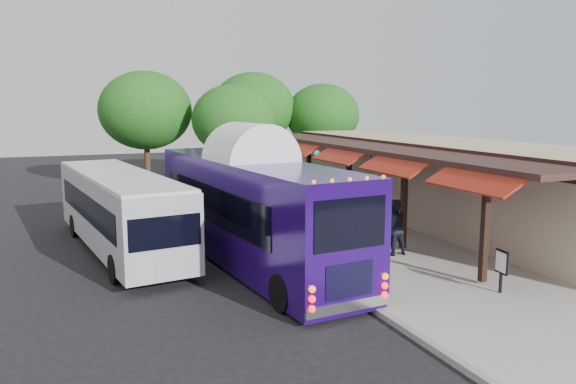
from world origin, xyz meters
name	(u,v)px	position (x,y,z in m)	size (l,w,h in m)	color
ground	(303,266)	(0.00, 0.00, 0.00)	(90.00, 90.00, 0.00)	black
sidewalk	(374,226)	(5.00, 4.00, 0.07)	(10.00, 40.00, 0.15)	#9E9B93
curb	(263,237)	(0.05, 4.00, 0.07)	(0.20, 40.00, 0.16)	gray
station_shelter	(442,181)	(8.38, 4.00, 1.85)	(8.15, 20.00, 3.60)	tan
coach_bus	(251,205)	(-1.45, 0.86, 1.96)	(3.55, 11.58, 3.65)	#23075B
city_bus	(119,208)	(-5.25, 4.14, 1.54)	(3.68, 10.60, 2.79)	#979A9F
ped_a	(316,225)	(0.85, 0.80, 1.10)	(0.69, 0.45, 1.89)	black
ped_b	(393,227)	(3.15, -0.38, 1.09)	(0.92, 0.71, 1.88)	black
ped_c	(233,188)	(1.01, 11.30, 0.92)	(0.90, 0.37, 1.54)	black
ped_d	(325,203)	(3.40, 5.45, 0.92)	(0.99, 0.57, 1.54)	black
sign_board	(502,264)	(3.71, -4.79, 0.95)	(0.13, 0.53, 1.17)	black
tree_left	(234,120)	(2.52, 16.08, 4.23)	(4.96, 4.96, 6.35)	#382314
tree_mid	(253,108)	(5.39, 20.96, 4.90)	(5.74, 5.74, 7.34)	#382314
tree_right	(322,115)	(10.04, 19.69, 4.38)	(5.14, 5.14, 6.58)	#382314
tree_far	(145,111)	(-2.15, 19.04, 4.78)	(5.60, 5.60, 7.16)	#382314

